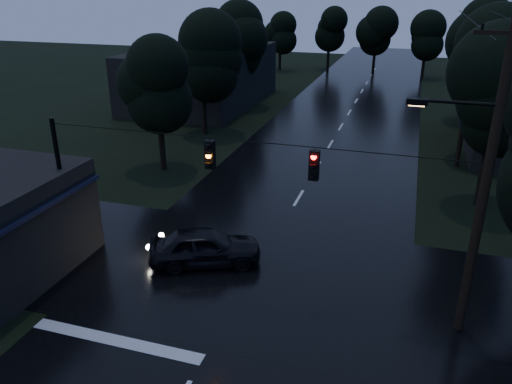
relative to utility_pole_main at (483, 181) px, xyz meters
The scene contains 14 objects.
main_road 21.06m from the utility_pole_main, 111.30° to the left, with size 12.00×120.00×0.02m, color black.
cross_street 9.14m from the utility_pole_main, behind, with size 60.00×9.00×0.02m, color black.
building_far_left 36.15m from the utility_pole_main, 126.44° to the left, with size 10.00×16.00×5.00m, color black.
utility_pole_main is the anchor object (origin of this frame).
utility_pole_far 17.08m from the utility_pole_main, 87.00° to the left, with size 2.00×0.30×7.50m.
anchor_pole_left 15.08m from the utility_pole_main, behind, with size 0.18×0.18×6.00m, color black.
span_signals 6.85m from the utility_pole_main, behind, with size 15.00×0.37×1.12m.
tree_left_a 19.76m from the utility_pole_main, 146.16° to the left, with size 3.92×3.92×8.26m.
tree_left_b 25.50m from the utility_pole_main, 131.84° to the left, with size 4.20×4.20×8.85m.
tree_left_c 33.94m from the utility_pole_main, 121.27° to the left, with size 4.48×4.48×9.44m.
tree_right_a 11.12m from the utility_pole_main, 81.77° to the left, with size 4.20×4.20×8.85m.
tree_right_b 19.14m from the utility_pole_main, 83.42° to the left, with size 4.48×4.48×9.44m.
tree_right_c 29.16m from the utility_pole_main, 84.50° to the left, with size 4.76×4.76×10.03m.
car 10.64m from the utility_pole_main, behind, with size 1.80×4.48×1.53m, color black.
Camera 1 is at (5.14, -3.94, 10.59)m, focal length 35.00 mm.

